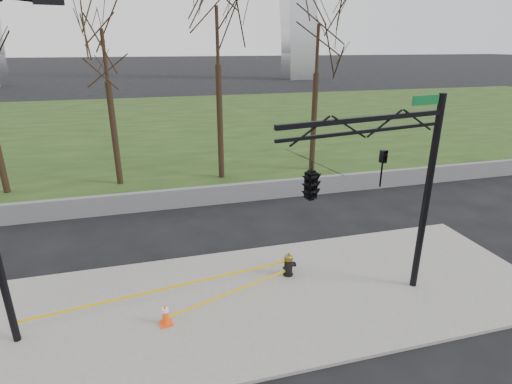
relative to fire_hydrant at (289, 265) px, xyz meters
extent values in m
plane|color=black|center=(-1.38, -0.95, -0.47)|extent=(500.00, 500.00, 0.00)
cube|color=gray|center=(-1.38, -0.95, -0.42)|extent=(18.00, 6.00, 0.10)
cube|color=#1E3312|center=(-1.38, 29.05, -0.44)|extent=(120.00, 40.00, 0.06)
cube|color=#59595B|center=(-1.38, 7.05, -0.02)|extent=(60.00, 0.30, 0.90)
cylinder|color=black|center=(-0.01, 0.00, -0.34)|extent=(0.32, 0.32, 0.06)
cylinder|color=black|center=(-0.01, 0.00, -0.08)|extent=(0.25, 0.25, 0.57)
cylinder|color=black|center=(0.18, 0.04, -0.03)|extent=(0.22, 0.19, 0.15)
cylinder|color=black|center=(-0.15, -0.04, -0.06)|extent=(0.11, 0.11, 0.10)
cylinder|color=brown|center=(-0.01, 0.00, 0.22)|extent=(0.29, 0.29, 0.06)
ellipsoid|color=brown|center=(-0.01, 0.00, 0.28)|extent=(0.27, 0.27, 0.20)
cylinder|color=brown|center=(-0.01, 0.00, 0.39)|extent=(0.06, 0.06, 0.08)
cube|color=#FF480D|center=(-4.02, -1.46, -0.35)|extent=(0.37, 0.37, 0.04)
cone|color=#FF480D|center=(-4.02, -1.46, -0.03)|extent=(0.26, 0.26, 0.60)
cylinder|color=white|center=(-4.02, -1.46, 0.08)|extent=(0.19, 0.19, 0.09)
cube|color=black|center=(-5.77, -0.72, 7.58)|extent=(0.63, 0.33, 0.14)
cylinder|color=black|center=(3.58, -1.58, 2.53)|extent=(0.20, 0.20, 6.00)
cube|color=black|center=(1.12, -2.02, 5.03)|extent=(4.94, 1.01, 0.12)
cube|color=black|center=(1.12, -2.02, 4.73)|extent=(4.93, 0.97, 0.08)
cube|color=#0C5926|center=(2.99, -1.69, 5.38)|extent=(0.89, 0.20, 0.25)
imported|color=black|center=(1.81, -1.90, 3.68)|extent=(0.20, 0.23, 1.00)
imported|color=black|center=(-0.35, -2.29, 3.68)|extent=(0.96, 2.54, 1.00)
cube|color=#E5B40C|center=(-3.87, -0.55, 0.16)|extent=(7.72, 1.10, 0.08)
cube|color=#E5B40C|center=(-2.01, -0.73, -0.18)|extent=(4.01, 1.46, 0.08)
camera|label=1|loc=(-4.01, -10.71, 6.75)|focal=28.15mm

